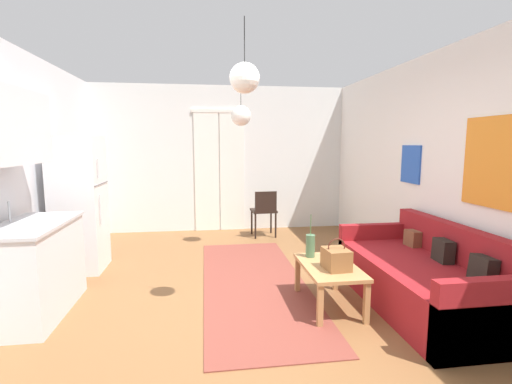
# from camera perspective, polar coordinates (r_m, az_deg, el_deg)

# --- Properties ---
(ground_plane) EXTENTS (5.25, 7.70, 0.10)m
(ground_plane) POSITION_cam_1_polar(r_m,az_deg,el_deg) (3.74, -2.45, -19.21)
(ground_plane) COLOR brown
(wall_back) EXTENTS (4.85, 0.13, 2.69)m
(wall_back) POSITION_cam_1_polar(r_m,az_deg,el_deg) (6.94, -5.45, 5.09)
(wall_back) COLOR silver
(wall_back) RESTS_ON ground_plane
(wall_right) EXTENTS (0.12, 7.30, 2.69)m
(wall_right) POSITION_cam_1_polar(r_m,az_deg,el_deg) (4.29, 30.89, 2.65)
(wall_right) COLOR white
(wall_right) RESTS_ON ground_plane
(area_rug) EXTENTS (1.18, 3.30, 0.01)m
(area_rug) POSITION_cam_1_polar(r_m,az_deg,el_deg) (4.45, -0.32, -13.91)
(area_rug) COLOR brown
(area_rug) RESTS_ON ground_plane
(couch) EXTENTS (0.95, 1.97, 0.82)m
(couch) POSITION_cam_1_polar(r_m,az_deg,el_deg) (4.15, 25.01, -12.26)
(couch) COLOR maroon
(couch) RESTS_ON ground_plane
(coffee_table) EXTENTS (0.52, 0.88, 0.43)m
(coffee_table) POSITION_cam_1_polar(r_m,az_deg,el_deg) (3.82, 11.33, -11.95)
(coffee_table) COLOR #B27F4C
(coffee_table) RESTS_ON ground_plane
(bamboo_vase) EXTENTS (0.10, 0.10, 0.46)m
(bamboo_vase) POSITION_cam_1_polar(r_m,az_deg,el_deg) (3.99, 8.47, -8.28)
(bamboo_vase) COLOR #47704C
(bamboo_vase) RESTS_ON coffee_table
(handbag) EXTENTS (0.24, 0.28, 0.31)m
(handbag) POSITION_cam_1_polar(r_m,az_deg,el_deg) (3.67, 12.39, -10.11)
(handbag) COLOR brown
(handbag) RESTS_ON coffee_table
(refrigerator) EXTENTS (0.59, 0.63, 1.73)m
(refrigerator) POSITION_cam_1_polar(r_m,az_deg,el_deg) (5.20, -25.83, -1.71)
(refrigerator) COLOR white
(refrigerator) RESTS_ON ground_plane
(kitchen_counter) EXTENTS (0.59, 1.17, 2.13)m
(kitchen_counter) POSITION_cam_1_polar(r_m,az_deg,el_deg) (4.06, -32.01, -5.09)
(kitchen_counter) COLOR silver
(kitchen_counter) RESTS_ON ground_plane
(accent_chair) EXTENTS (0.44, 0.42, 0.82)m
(accent_chair) POSITION_cam_1_polar(r_m,az_deg,el_deg) (6.42, 1.29, -2.77)
(accent_chair) COLOR black
(accent_chair) RESTS_ON ground_plane
(pendant_lamp_near) EXTENTS (0.26, 0.26, 0.63)m
(pendant_lamp_near) POSITION_cam_1_polar(r_m,az_deg,el_deg) (3.27, -1.79, 17.33)
(pendant_lamp_near) COLOR black
(pendant_lamp_far) EXTENTS (0.30, 0.30, 0.80)m
(pendant_lamp_far) POSITION_cam_1_polar(r_m,az_deg,el_deg) (5.53, -2.36, 11.79)
(pendant_lamp_far) COLOR black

